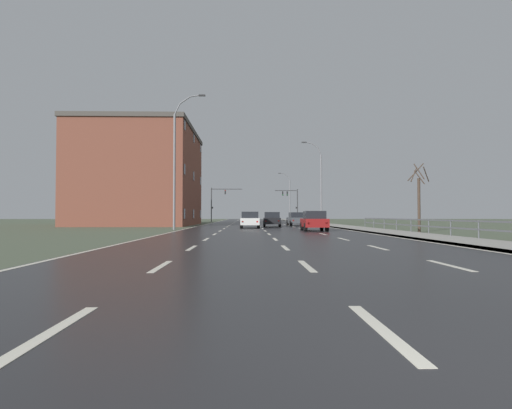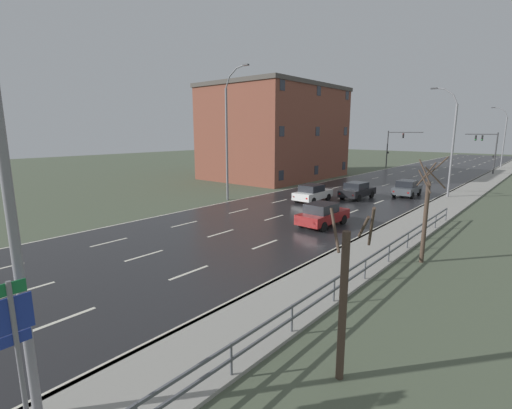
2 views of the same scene
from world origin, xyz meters
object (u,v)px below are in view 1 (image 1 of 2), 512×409
Objects in this scene: brick_building at (141,177)px; car_near_left at (272,219)px; traffic_signal_right at (292,200)px; traffic_signal_left at (217,199)px; car_near_right at (296,219)px; street_lamp_distant at (289,197)px; car_far_right at (250,220)px; street_lamp_left_bank at (176,163)px; car_mid_centre at (314,221)px; street_lamp_midground at (320,184)px.

car_near_left is at bearing -27.54° from brick_building.
traffic_signal_left reaches higher than traffic_signal_right.
car_near_right is (11.19, -26.83, -3.36)m from traffic_signal_left.
car_far_right is (-8.56, -45.55, -4.16)m from street_lamp_distant.
street_lamp_left_bank is 12.60m from car_mid_centre.
street_lamp_left_bank is 39.43m from traffic_signal_left.
car_far_right and car_near_left have the same top height.
car_near_left is at bearing -98.47° from street_lamp_distant.
street_lamp_left_bank reaches higher than car_mid_centre.
car_near_left is at bearing 105.22° from car_mid_centre.
brick_building is (-22.13, -33.26, 1.08)m from street_lamp_distant.
street_lamp_left_bank reaches higher than car_far_right.
car_near_left is (8.08, -31.23, -3.36)m from traffic_signal_left.
traffic_signal_right is at bearing -92.97° from street_lamp_distant.
street_lamp_distant is 0.57× the size of brick_building.
traffic_signal_left reaches higher than car_mid_centre.
street_lamp_midground reaches higher than car_near_left.
brick_building is at bearing 174.16° from street_lamp_midground.
street_lamp_distant is 51.92m from street_lamp_left_bank.
street_lamp_left_bank is at bearing -135.61° from car_near_right.
traffic_signal_left is 0.35× the size of brick_building.
car_mid_centre is at bearing -93.90° from street_lamp_distant.
street_lamp_midground is at bearing 49.89° from car_far_right.
street_lamp_distant is 37.53m from car_near_right.
car_mid_centre is (11.30, -2.71, -4.86)m from street_lamp_left_bank.
car_far_right is at bearing -80.78° from traffic_signal_left.
brick_building reaches higher than car_mid_centre.
street_lamp_distant is at bearing 82.80° from car_near_right.
car_near_left is (8.68, 8.16, -4.86)m from street_lamp_left_bank.
car_far_right and car_mid_centre have the same top height.
traffic_signal_left is at bearing 110.20° from car_near_right.
car_far_right is at bearing -100.65° from street_lamp_distant.
street_lamp_left_bank is 2.83× the size of car_far_right.
car_near_right is (11.78, 12.57, -4.86)m from street_lamp_left_bank.
traffic_signal_right is 42.30m from car_mid_centre.
street_lamp_distant is 1.62× the size of traffic_signal_left.
street_lamp_midground is at bearing -88.76° from traffic_signal_right.
street_lamp_midground is 1.63× the size of traffic_signal_left.
car_far_right is 19.04m from brick_building.
car_mid_centre is (-3.03, -42.06, -3.29)m from traffic_signal_right.
street_lamp_distant is 39.97m from brick_building.
street_lamp_left_bank reaches higher than street_lamp_midground.
car_mid_centre is 0.23× the size of brick_building.
street_lamp_left_bank is 12.87m from car_near_left.
traffic_signal_left is 43.58m from car_mid_centre.
car_far_right is (-8.57, -10.02, -4.19)m from street_lamp_midground.
street_lamp_left_bank reaches higher than car_near_left.
brick_building is (-19.05, 3.91, 5.24)m from car_near_right.
street_lamp_distant reaches higher than traffic_signal_right.
street_lamp_left_bank is at bearing -136.31° from street_lamp_midground.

